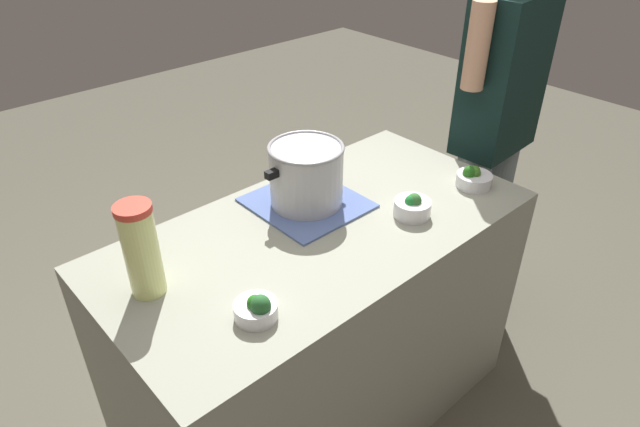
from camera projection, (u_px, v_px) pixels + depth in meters
ground_plane at (320, 407)px, 2.18m from camera, size 8.00×8.00×0.00m
counter_slab at (320, 328)px, 1.94m from camera, size 1.37×0.69×0.85m
dish_cloth at (307, 203)px, 1.82m from camera, size 0.33×0.35×0.01m
cooking_pot at (306, 174)px, 1.76m from camera, size 0.31×0.24×0.20m
lemonade_pitcher at (141, 250)px, 1.39m from camera, size 0.09×0.09×0.26m
broccoli_bowl_front at (257, 309)px, 1.36m from camera, size 0.11×0.11×0.08m
broccoli_bowl_center at (412, 207)px, 1.75m from camera, size 0.12×0.12×0.08m
broccoli_bowl_back at (473, 178)px, 1.91m from camera, size 0.12×0.12×0.08m
person_cook at (494, 130)px, 2.21m from camera, size 0.50×0.22×1.62m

